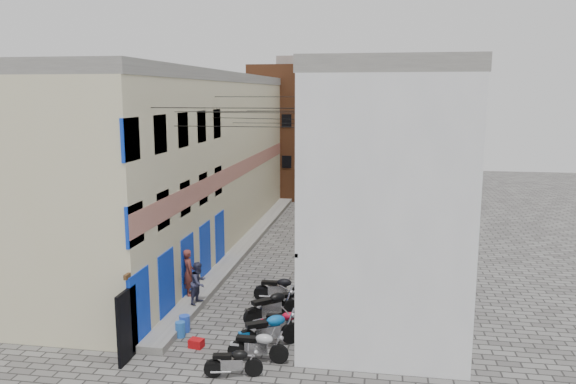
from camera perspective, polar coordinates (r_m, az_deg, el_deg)
The scene contains 21 objects.
ground at distance 17.85m, azimuth -7.64°, elevation -16.56°, with size 90.00×90.00×0.00m, color #52504D.
plinth at distance 30.09m, azimuth -4.09°, elevation -5.10°, with size 0.90×26.00×0.25m, color slate.
building_left at distance 30.04m, azimuth -9.67°, elevation 3.26°, with size 5.10×27.00×9.00m.
building_right at distance 28.42m, azimuth 9.76°, elevation 2.89°, with size 5.94×26.00×9.00m.
building_far_brick_left at distance 43.86m, azimuth 0.53°, elevation 6.15°, with size 6.00×6.00×10.00m, color brown.
building_far_brick_right at distance 45.43m, azimuth 7.19°, elevation 4.94°, with size 5.00×6.00×8.00m, color brown.
building_far_concrete at distance 49.52m, azimuth 3.93°, elevation 7.15°, with size 8.00×5.00×11.00m, color slate.
far_shopfront at distance 41.27m, azimuth 2.65°, elevation 0.58°, with size 2.00×0.30×2.40m, color black.
overhead_wires at distance 23.39m, azimuth -2.49°, elevation 7.96°, with size 5.80×13.02×1.32m.
motorcycle_a at distance 16.66m, azimuth -5.58°, elevation -16.69°, with size 0.53×1.68×0.97m, color black, non-canonical shape.
motorcycle_b at distance 17.41m, azimuth -3.08°, elevation -15.22°, with size 0.59×1.87×1.08m, color #AEAFB3, non-canonical shape.
motorcycle_c at distance 18.25m, azimuth -1.95°, elevation -13.67°, with size 0.69×2.18×1.26m, color #0B5CAA, non-canonical shape.
motorcycle_d at distance 19.12m, azimuth -0.41°, elevation -12.97°, with size 0.54×1.71×0.99m, color red, non-canonical shape.
motorcycle_e at distance 20.09m, azimuth -1.68°, elevation -11.39°, with size 0.69×2.17×1.26m, color black, non-canonical shape.
motorcycle_f at distance 20.86m, azimuth 0.77°, elevation -10.72°, with size 0.63×1.99×1.15m, color silver, non-canonical shape.
motorcycle_g at distance 21.93m, azimuth -0.92°, elevation -9.67°, with size 0.63×1.98×1.15m, color black, non-canonical shape.
person_a at distance 22.14m, azimuth -10.07°, elevation -8.03°, with size 0.66×0.44×1.82m, color brown.
person_b at distance 21.31m, azimuth -9.06°, elevation -9.07°, with size 0.76×0.60×1.57m, color #363751.
water_jug_near at distance 19.42m, azimuth -10.89°, elevation -13.54°, with size 0.33×0.33×0.52m, color blue.
water_jug_far at distance 19.77m, azimuth -10.46°, elevation -13.01°, with size 0.36×0.36×0.57m, color blue.
red_crate at distance 18.65m, azimuth -9.30°, elevation -14.92°, with size 0.44×0.33×0.27m, color #BA0D10.
Camera 1 is at (4.87, -15.22, 7.96)m, focal length 35.00 mm.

